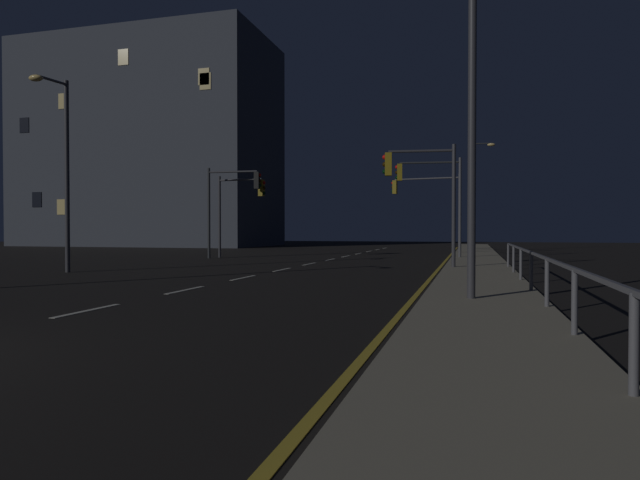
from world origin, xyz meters
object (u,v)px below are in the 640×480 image
(traffic_light_mid_left, at_px, (231,195))
(street_lamp_across_street, at_px, (62,158))
(traffic_light_far_center, at_px, (422,182))
(traffic_light_overhead_east, at_px, (429,197))
(street_lamp_mid_block, at_px, (476,186))
(traffic_light_far_left, at_px, (432,188))
(traffic_light_near_left, at_px, (240,200))
(street_lamp_corner, at_px, (459,76))
(building_distant, at_px, (150,146))

(traffic_light_mid_left, height_order, street_lamp_across_street, street_lamp_across_street)
(traffic_light_far_center, xyz_separation_m, traffic_light_overhead_east, (-0.90, 15.40, 0.28))
(traffic_light_mid_left, bearing_deg, traffic_light_overhead_east, 41.57)
(traffic_light_far_center, xyz_separation_m, street_lamp_across_street, (-13.27, -5.24, 0.81))
(street_lamp_mid_block, bearing_deg, traffic_light_mid_left, -135.50)
(traffic_light_far_left, relative_size, traffic_light_near_left, 1.14)
(traffic_light_far_left, height_order, traffic_light_far_center, traffic_light_far_left)
(traffic_light_near_left, distance_m, street_lamp_corner, 21.66)
(street_lamp_mid_block, xyz_separation_m, building_distant, (-33.27, 9.04, 5.70))
(traffic_light_near_left, bearing_deg, traffic_light_overhead_east, 39.47)
(traffic_light_near_left, bearing_deg, traffic_light_mid_left, -101.77)
(traffic_light_far_center, bearing_deg, traffic_light_mid_left, 151.76)
(traffic_light_near_left, distance_m, building_distant, 30.20)
(traffic_light_far_left, height_order, building_distant, building_distant)
(traffic_light_far_left, bearing_deg, street_lamp_across_street, -133.80)
(street_lamp_across_street, xyz_separation_m, building_distant, (-17.73, 33.80, 6.15))
(traffic_light_near_left, relative_size, traffic_light_overhead_east, 0.92)
(traffic_light_near_left, height_order, traffic_light_far_center, traffic_light_far_center)
(traffic_light_far_left, bearing_deg, traffic_light_far_center, -88.81)
(traffic_light_near_left, height_order, traffic_light_mid_left, traffic_light_mid_left)
(street_lamp_corner, distance_m, building_distant, 51.16)
(traffic_light_near_left, xyz_separation_m, traffic_light_mid_left, (-0.17, -0.80, 0.27))
(traffic_light_mid_left, xyz_separation_m, street_lamp_across_street, (-1.90, -11.34, 0.78))
(traffic_light_overhead_east, bearing_deg, street_lamp_corner, -84.25)
(traffic_light_far_left, xyz_separation_m, street_lamp_corner, (1.87, -18.83, 1.05))
(traffic_light_near_left, xyz_separation_m, street_lamp_corner, (12.90, -17.32, 1.68))
(traffic_light_far_center, height_order, traffic_light_overhead_east, traffic_light_overhead_east)
(traffic_light_mid_left, xyz_separation_m, street_lamp_mid_block, (13.65, 13.41, 1.23))
(traffic_light_far_center, distance_m, street_lamp_mid_block, 19.69)
(street_lamp_across_street, bearing_deg, traffic_light_far_center, 21.53)
(traffic_light_far_left, distance_m, traffic_light_far_center, 8.43)
(traffic_light_far_center, bearing_deg, traffic_light_near_left, 148.34)
(street_lamp_corner, height_order, building_distant, building_distant)
(street_lamp_mid_block, distance_m, building_distant, 34.95)
(traffic_light_far_left, distance_m, street_lamp_across_street, 18.93)
(street_lamp_mid_block, bearing_deg, traffic_light_near_left, -136.91)
(traffic_light_mid_left, xyz_separation_m, building_distant, (-19.62, 22.45, 6.93))
(traffic_light_far_center, relative_size, traffic_light_overhead_east, 0.95)
(traffic_light_far_left, relative_size, street_lamp_across_street, 0.74)
(street_lamp_across_street, bearing_deg, street_lamp_corner, -19.06)
(traffic_light_mid_left, bearing_deg, street_lamp_mid_block, 44.50)
(traffic_light_near_left, height_order, traffic_light_overhead_east, traffic_light_overhead_east)
(street_lamp_mid_block, bearing_deg, traffic_light_far_center, -96.65)
(traffic_light_near_left, xyz_separation_m, traffic_light_overhead_east, (10.31, 8.49, 0.52))
(traffic_light_far_left, height_order, traffic_light_mid_left, traffic_light_far_left)
(traffic_light_far_center, distance_m, street_lamp_across_street, 14.29)
(traffic_light_near_left, relative_size, street_lamp_corner, 0.58)
(street_lamp_corner, bearing_deg, traffic_light_mid_left, 128.36)
(traffic_light_far_center, distance_m, street_lamp_corner, 10.64)
(traffic_light_overhead_east, distance_m, street_lamp_corner, 25.96)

